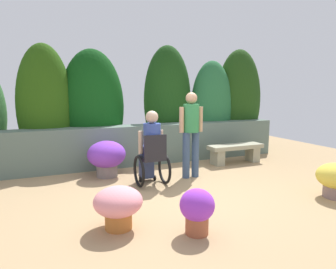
{
  "coord_description": "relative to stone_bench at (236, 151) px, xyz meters",
  "views": [
    {
      "loc": [
        -1.99,
        -4.29,
        1.66
      ],
      "look_at": [
        0.14,
        0.77,
        0.85
      ],
      "focal_mm": 31.47,
      "sensor_mm": 36.0,
      "label": 1
    }
  ],
  "objects": [
    {
      "name": "flower_pot_red_accent",
      "position": [
        -2.47,
        -2.7,
        0.02
      ],
      "size": [
        0.41,
        0.41,
        0.54
      ],
      "color": "#9D5035",
      "rests_on": "ground"
    },
    {
      "name": "flower_pot_small_foreground",
      "position": [
        -3.29,
        -2.21,
        0.02
      ],
      "size": [
        0.59,
        0.59,
        0.52
      ],
      "color": "#B1662C",
      "rests_on": "ground"
    },
    {
      "name": "stone_bench",
      "position": [
        0.0,
        0.0,
        0.0
      ],
      "size": [
        1.34,
        0.37,
        0.43
      ],
      "rotation": [
        0.0,
        0.0,
        -0.02
      ],
      "color": "gray",
      "rests_on": "ground"
    },
    {
      "name": "flower_pot_purple_near",
      "position": [
        -2.98,
        0.07,
        0.11
      ],
      "size": [
        0.74,
        0.74,
        0.71
      ],
      "color": "slate",
      "rests_on": "ground"
    },
    {
      "name": "ground_plane",
      "position": [
        -2.06,
        -1.28,
        -0.28
      ],
      "size": [
        11.61,
        11.61,
        0.0
      ],
      "primitive_type": "plane",
      "color": "tan"
    },
    {
      "name": "person_in_wheelchair",
      "position": [
        -2.35,
        -0.76,
        0.34
      ],
      "size": [
        0.53,
        0.66,
        1.33
      ],
      "rotation": [
        0.0,
        0.0,
        0.17
      ],
      "color": "black",
      "rests_on": "ground"
    },
    {
      "name": "hedge_backdrop",
      "position": [
        -2.06,
        1.39,
        1.04
      ],
      "size": [
        7.81,
        1.13,
        2.82
      ],
      "color": "#346B36",
      "rests_on": "ground"
    },
    {
      "name": "person_standing_companion",
      "position": [
        -1.48,
        -0.61,
        0.66
      ],
      "size": [
        0.49,
        0.3,
        1.64
      ],
      "rotation": [
        0.0,
        0.0,
        0.25
      ],
      "color": "#384E6E",
      "rests_on": "ground"
    },
    {
      "name": "stone_retaining_wall",
      "position": [
        -2.06,
        0.81,
        0.17
      ],
      "size": [
        7.06,
        0.5,
        0.9
      ],
      "primitive_type": "cube",
      "color": "slate",
      "rests_on": "ground"
    }
  ]
}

